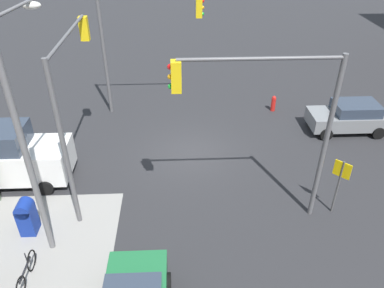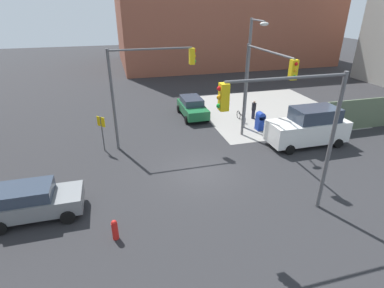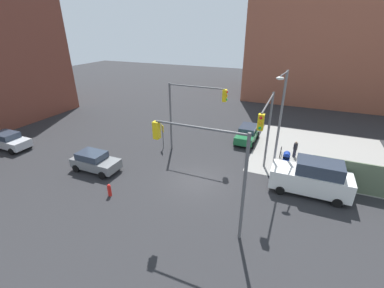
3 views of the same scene
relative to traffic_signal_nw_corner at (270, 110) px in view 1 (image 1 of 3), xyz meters
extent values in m
plane|color=#28282B|center=(2.40, -4.50, -4.63)|extent=(120.00, 120.00, 0.00)
cylinder|color=#59595B|center=(-2.10, 0.00, -1.38)|extent=(0.18, 0.18, 6.50)
cylinder|color=#59595B|center=(0.47, 0.00, 1.75)|extent=(5.14, 0.12, 0.12)
cube|color=yellow|center=(3.04, 0.00, 1.22)|extent=(0.32, 0.36, 1.00)
sphere|color=red|center=(3.22, 0.00, 1.54)|extent=(0.18, 0.18, 0.18)
sphere|color=orange|center=(3.22, 0.00, 1.22)|extent=(0.18, 0.18, 0.18)
sphere|color=green|center=(3.22, 0.00, 0.90)|extent=(0.18, 0.18, 0.18)
cylinder|color=#59595B|center=(6.90, -9.00, -1.38)|extent=(0.18, 0.18, 6.50)
cube|color=yellow|center=(1.80, -9.00, 1.22)|extent=(0.32, 0.36, 1.00)
sphere|color=red|center=(1.62, -9.00, 1.54)|extent=(0.18, 0.18, 0.18)
sphere|color=orange|center=(1.62, -9.00, 1.22)|extent=(0.18, 0.18, 0.18)
sphere|color=green|center=(1.62, -9.00, 0.90)|extent=(0.18, 0.18, 0.18)
cylinder|color=#59595B|center=(6.90, 0.00, -1.38)|extent=(0.18, 0.18, 6.50)
cylinder|color=#59595B|center=(6.90, -2.70, 1.75)|extent=(0.12, 5.40, 0.12)
cube|color=yellow|center=(6.90, -5.40, 1.22)|extent=(0.36, 0.32, 1.00)
sphere|color=red|center=(6.90, -5.58, 1.54)|extent=(0.18, 0.18, 0.18)
sphere|color=orange|center=(6.90, -5.58, 1.22)|extent=(0.18, 0.18, 0.18)
sphere|color=green|center=(6.90, -5.58, 0.90)|extent=(0.18, 0.18, 0.18)
cylinder|color=slate|center=(7.60, 1.30, -0.63)|extent=(0.20, 0.20, 8.00)
cylinder|color=slate|center=(7.46, 0.11, 3.27)|extent=(0.39, 2.39, 0.10)
ellipsoid|color=silver|center=(7.31, -1.08, 3.12)|extent=(0.56, 0.36, 0.24)
cylinder|color=#4C4C4C|center=(-3.00, -0.07, -3.43)|extent=(0.08, 0.08, 2.40)
cube|color=yellow|center=(-3.00, -0.07, -2.58)|extent=(0.48, 0.48, 0.64)
cube|color=navy|center=(8.60, 0.50, -4.06)|extent=(0.56, 0.64, 1.15)
cylinder|color=navy|center=(8.60, 0.50, -3.48)|extent=(0.56, 0.64, 0.56)
cylinder|color=red|center=(-2.60, -8.70, -4.23)|extent=(0.26, 0.26, 0.80)
sphere|color=red|center=(-2.60, -8.70, -3.81)|extent=(0.24, 0.24, 0.24)
cube|color=slate|center=(-5.97, -6.25, -3.94)|extent=(4.03, 1.80, 0.75)
cube|color=#2D3847|center=(-6.29, -6.25, -3.29)|extent=(2.26, 1.58, 0.55)
cylinder|color=black|center=(-4.60, -5.35, -4.31)|extent=(0.64, 0.22, 0.64)
cylinder|color=black|center=(-4.60, -7.15, -4.31)|extent=(0.64, 0.22, 0.64)
cylinder|color=black|center=(-7.34, -5.35, -4.31)|extent=(0.64, 0.22, 0.64)
cylinder|color=black|center=(-7.34, -7.15, -4.31)|extent=(0.64, 0.22, 0.64)
cylinder|color=black|center=(5.27, 3.25, -4.31)|extent=(0.22, 0.64, 0.64)
cylinder|color=black|center=(3.47, 3.25, -4.31)|extent=(0.22, 0.64, 0.64)
cube|color=white|center=(10.44, -2.70, -3.61)|extent=(5.40, 2.10, 1.40)
cylinder|color=black|center=(8.61, -3.75, -4.31)|extent=(0.64, 0.22, 0.64)
cylinder|color=black|center=(8.61, -1.65, -4.31)|extent=(0.64, 0.22, 0.64)
torus|color=black|center=(8.00, 3.22, -4.30)|extent=(0.05, 0.71, 0.71)
torus|color=black|center=(8.00, 2.18, -4.30)|extent=(0.05, 0.71, 0.71)
cube|color=black|center=(8.00, 2.70, -4.12)|extent=(0.04, 1.04, 0.08)
cylinder|color=black|center=(8.00, 2.42, -3.88)|extent=(0.04, 0.04, 0.40)
camera|label=1|loc=(3.04, 10.75, 5.68)|focal=35.00mm
camera|label=2|loc=(-2.04, -18.81, 4.31)|focal=28.00mm
camera|label=3|loc=(8.80, -20.39, 6.44)|focal=24.00mm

